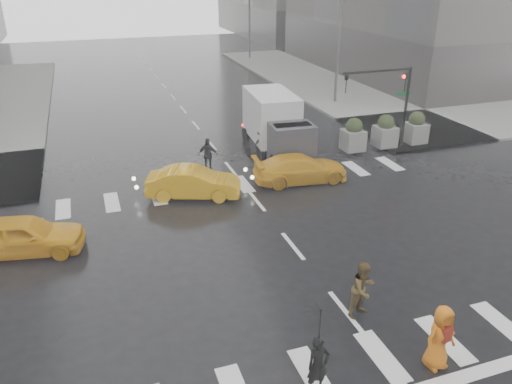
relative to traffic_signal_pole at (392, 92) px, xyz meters
name	(u,v)px	position (x,y,z in m)	size (l,w,h in m)	color
ground	(293,246)	(-9.01, -8.01, -3.22)	(120.00, 120.00, 0.00)	black
sidewalk_ne	(435,95)	(10.49, 9.49, -3.14)	(35.00, 35.00, 0.15)	slate
road_markings	(293,246)	(-9.01, -8.01, -3.21)	(18.00, 48.00, 0.01)	silver
traffic_signal_pole	(392,92)	(0.00, 0.00, 0.00)	(4.45, 0.42, 4.50)	black
street_lamp_near	(338,34)	(1.86, 9.99, 1.73)	(2.15, 0.22, 9.00)	#59595B
street_lamp_far	(248,11)	(1.86, 29.99, 1.73)	(2.15, 0.22, 9.00)	#59595B
planter_west	(353,135)	(-2.01, 0.19, -2.23)	(1.10, 1.10, 1.80)	slate
planter_mid	(385,131)	(-0.01, 0.19, -2.23)	(1.10, 1.10, 1.80)	slate
planter_east	(416,128)	(1.99, 0.19, -2.23)	(1.10, 1.10, 1.80)	slate
pedestrian_black	(320,337)	(-11.13, -14.47, -1.58)	(1.01, 1.03, 2.43)	black
pedestrian_brown	(363,289)	(-8.64, -12.27, -2.33)	(0.86, 0.67, 1.77)	#4F3C1C
pedestrian_orange	(440,337)	(-7.88, -14.73, -2.31)	(0.95, 0.68, 1.81)	orange
pedestrian_far_a	(208,155)	(-10.13, 0.08, -2.36)	(1.01, 0.62, 1.72)	black
pedestrian_far_b	(263,145)	(-7.05, 0.71, -2.37)	(1.09, 0.60, 1.69)	black
taxi_front	(24,235)	(-18.20, -5.29, -2.52)	(1.65, 4.10, 1.40)	#EAA00C
taxi_mid	(193,183)	(-11.48, -2.61, -2.54)	(1.42, 4.09, 1.35)	#EAA00C
taxi_rear	(300,168)	(-6.34, -2.56, -2.56)	(1.83, 3.97, 1.31)	#EAA00C
box_truck	(276,123)	(-6.01, 1.46, -1.54)	(2.22, 5.93, 3.15)	silver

